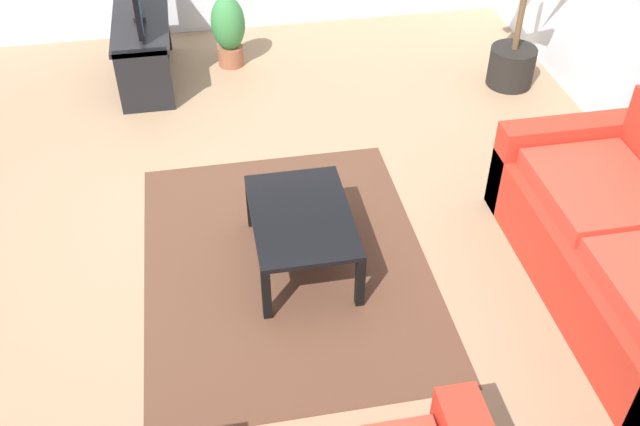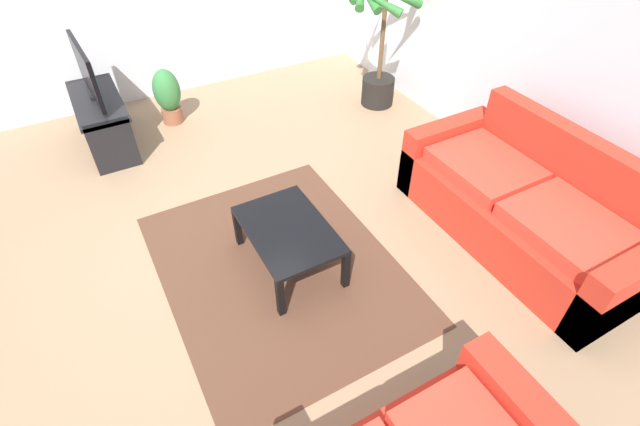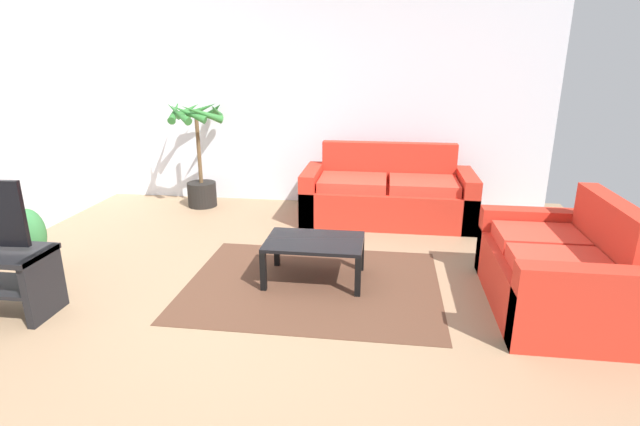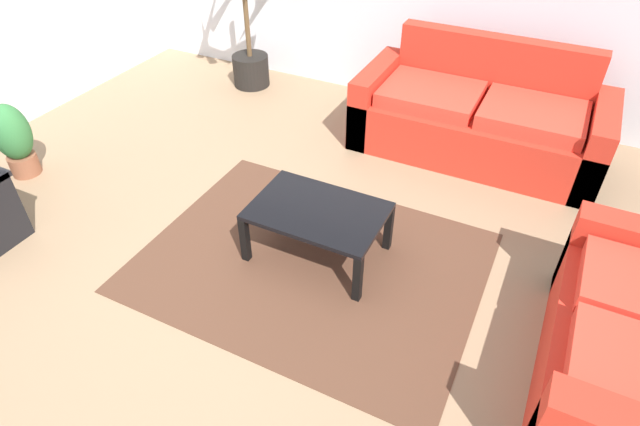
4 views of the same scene
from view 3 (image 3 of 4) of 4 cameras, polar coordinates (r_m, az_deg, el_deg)
name	(u,v)px [view 3 (image 3 of 4)]	position (r m, az deg, el deg)	size (l,w,h in m)	color
ground_plane	(266,303)	(4.06, -6.33, -10.43)	(6.60, 6.60, 0.00)	#937556
wall_back	(317,102)	(6.55, -0.31, 12.86)	(6.00, 0.06, 2.70)	silver
couch_main	(387,196)	(5.97, 7.86, 1.95)	(2.02, 0.90, 0.90)	red
couch_loveseat	(556,273)	(4.27, 25.86, -6.31)	(0.90, 1.46, 0.90)	red
coffee_table	(314,246)	(4.30, -0.65, -3.83)	(0.85, 0.58, 0.38)	black
area_rug	(313,284)	(4.34, -0.83, -8.30)	(2.20, 1.70, 0.01)	#513323
potted_palm	(199,158)	(6.58, -13.93, 6.29)	(0.79, 0.79, 1.40)	black
potted_plant_small	(30,239)	(5.16, -30.79, -2.65)	(0.29, 0.29, 0.62)	brown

